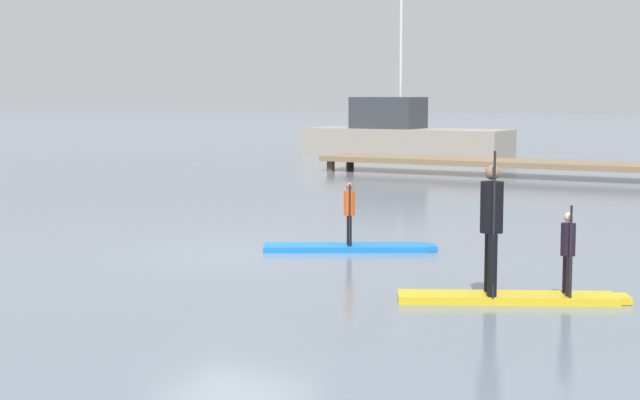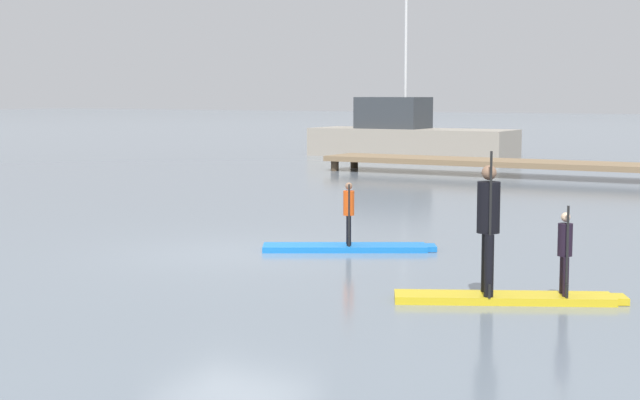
{
  "view_description": "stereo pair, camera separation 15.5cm",
  "coord_description": "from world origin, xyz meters",
  "px_view_note": "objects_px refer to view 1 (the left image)",
  "views": [
    {
      "loc": [
        9.46,
        -13.97,
        2.73
      ],
      "look_at": [
        0.54,
        2.05,
        0.76
      ],
      "focal_mm": 56.21,
      "sensor_mm": 36.0,
      "label": 1
    },
    {
      "loc": [
        9.6,
        -13.89,
        2.73
      ],
      "look_at": [
        0.54,
        2.05,
        0.76
      ],
      "focal_mm": 56.21,
      "sensor_mm": 36.0,
      "label": 2
    }
  ],
  "objects_px": {
    "paddler_child_front": "(568,249)",
    "fishing_boat_white_large": "(403,136)",
    "paddleboard_far": "(512,298)",
    "paddleboard_near": "(349,248)",
    "paddler_adult": "(492,220)",
    "paddler_child_solo": "(349,210)"
  },
  "relations": [
    {
      "from": "paddler_adult",
      "to": "fishing_boat_white_large",
      "type": "xyz_separation_m",
      "value": [
        -13.49,
        26.95,
        -0.2
      ]
    },
    {
      "from": "paddler_child_front",
      "to": "paddler_child_solo",
      "type": "bearing_deg",
      "value": 151.36
    },
    {
      "from": "paddleboard_far",
      "to": "paddleboard_near",
      "type": "bearing_deg",
      "value": 144.3
    },
    {
      "from": "paddler_child_solo",
      "to": "paddler_adult",
      "type": "relative_size",
      "value": 0.58
    },
    {
      "from": "paddler_child_front",
      "to": "fishing_boat_white_large",
      "type": "xyz_separation_m",
      "value": [
        -14.39,
        26.51,
        0.17
      ]
    },
    {
      "from": "fishing_boat_white_large",
      "to": "paddler_adult",
      "type": "bearing_deg",
      "value": -63.41
    },
    {
      "from": "paddleboard_near",
      "to": "fishing_boat_white_large",
      "type": "relative_size",
      "value": 0.33
    },
    {
      "from": "paddleboard_near",
      "to": "paddleboard_far",
      "type": "bearing_deg",
      "value": -35.7
    },
    {
      "from": "paddleboard_far",
      "to": "paddler_adult",
      "type": "height_order",
      "value": "paddler_adult"
    },
    {
      "from": "paddleboard_far",
      "to": "fishing_boat_white_large",
      "type": "distance_m",
      "value": 30.14
    },
    {
      "from": "paddleboard_far",
      "to": "paddler_adult",
      "type": "distance_m",
      "value": 1.07
    },
    {
      "from": "paddleboard_near",
      "to": "paddler_child_front",
      "type": "relative_size",
      "value": 2.41
    },
    {
      "from": "paddleboard_near",
      "to": "paddler_child_solo",
      "type": "height_order",
      "value": "paddler_child_solo"
    },
    {
      "from": "fishing_boat_white_large",
      "to": "paddleboard_near",
      "type": "bearing_deg",
      "value": -67.63
    },
    {
      "from": "paddleboard_far",
      "to": "paddler_child_solo",
      "type": "bearing_deg",
      "value": 144.39
    },
    {
      "from": "paddleboard_far",
      "to": "paddler_adult",
      "type": "bearing_deg",
      "value": -152.34
    },
    {
      "from": "paddleboard_far",
      "to": "fishing_boat_white_large",
      "type": "bearing_deg",
      "value": 117.14
    },
    {
      "from": "paddleboard_far",
      "to": "paddler_adult",
      "type": "relative_size",
      "value": 1.54
    },
    {
      "from": "paddler_adult",
      "to": "fishing_boat_white_large",
      "type": "height_order",
      "value": "fishing_boat_white_large"
    },
    {
      "from": "paddleboard_near",
      "to": "paddler_child_front",
      "type": "distance_m",
      "value": 5.16
    },
    {
      "from": "paddleboard_near",
      "to": "paddler_child_front",
      "type": "bearing_deg",
      "value": -28.74
    },
    {
      "from": "paddler_child_solo",
      "to": "paddler_child_front",
      "type": "relative_size",
      "value": 0.91
    }
  ]
}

